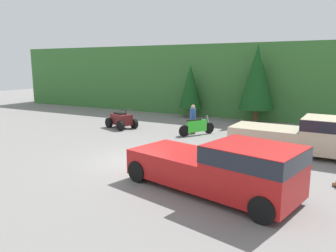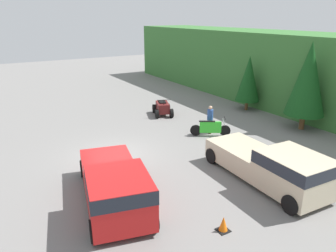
{
  "view_description": "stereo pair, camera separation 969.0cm",
  "coord_description": "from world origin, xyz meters",
  "px_view_note": "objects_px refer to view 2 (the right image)",
  "views": [
    {
      "loc": [
        7.65,
        -11.34,
        4.12
      ],
      "look_at": [
        -0.32,
        3.47,
        0.95
      ],
      "focal_mm": 35.0,
      "sensor_mm": 36.0,
      "label": 1
    },
    {
      "loc": [
        14.91,
        -5.62,
        7.01
      ],
      "look_at": [
        -0.32,
        3.47,
        0.95
      ],
      "focal_mm": 35.0,
      "sensor_mm": 36.0,
      "label": 2
    }
  ],
  "objects_px": {
    "dirt_bike": "(210,128)",
    "rider_person": "(210,118)",
    "pickup_truck_second": "(274,165)",
    "quad_atv": "(163,108)",
    "pickup_truck_red": "(115,185)",
    "traffic_cone": "(223,224)"
  },
  "relations": [
    {
      "from": "quad_atv",
      "to": "traffic_cone",
      "type": "height_order",
      "value": "quad_atv"
    },
    {
      "from": "rider_person",
      "to": "traffic_cone",
      "type": "xyz_separation_m",
      "value": [
        7.99,
        -5.58,
        -0.7
      ]
    },
    {
      "from": "quad_atv",
      "to": "rider_person",
      "type": "bearing_deg",
      "value": 27.15
    },
    {
      "from": "rider_person",
      "to": "pickup_truck_red",
      "type": "bearing_deg",
      "value": -130.58
    },
    {
      "from": "pickup_truck_red",
      "to": "quad_atv",
      "type": "bearing_deg",
      "value": 154.7
    },
    {
      "from": "dirt_bike",
      "to": "rider_person",
      "type": "bearing_deg",
      "value": 90.31
    },
    {
      "from": "pickup_truck_red",
      "to": "pickup_truck_second",
      "type": "distance_m",
      "value": 6.73
    },
    {
      "from": "rider_person",
      "to": "traffic_cone",
      "type": "height_order",
      "value": "rider_person"
    },
    {
      "from": "dirt_bike",
      "to": "traffic_cone",
      "type": "xyz_separation_m",
      "value": [
        7.61,
        -5.34,
        -0.23
      ]
    },
    {
      "from": "pickup_truck_second",
      "to": "rider_person",
      "type": "height_order",
      "value": "pickup_truck_second"
    },
    {
      "from": "pickup_truck_red",
      "to": "traffic_cone",
      "type": "xyz_separation_m",
      "value": [
        3.27,
        2.57,
        -0.69
      ]
    },
    {
      "from": "pickup_truck_red",
      "to": "pickup_truck_second",
      "type": "height_order",
      "value": "same"
    },
    {
      "from": "traffic_cone",
      "to": "rider_person",
      "type": "bearing_deg",
      "value": 145.05
    },
    {
      "from": "quad_atv",
      "to": "traffic_cone",
      "type": "xyz_separation_m",
      "value": [
        12.86,
        -5.02,
        -0.26
      ]
    },
    {
      "from": "dirt_bike",
      "to": "rider_person",
      "type": "height_order",
      "value": "rider_person"
    },
    {
      "from": "pickup_truck_second",
      "to": "rider_person",
      "type": "xyz_separation_m",
      "value": [
        -6.62,
        1.7,
        0.01
      ]
    },
    {
      "from": "quad_atv",
      "to": "pickup_truck_red",
      "type": "bearing_deg",
      "value": -17.78
    },
    {
      "from": "dirt_bike",
      "to": "pickup_truck_second",
      "type": "bearing_deg",
      "value": -70.61
    },
    {
      "from": "pickup_truck_second",
      "to": "rider_person",
      "type": "relative_size",
      "value": 3.46
    },
    {
      "from": "pickup_truck_second",
      "to": "rider_person",
      "type": "distance_m",
      "value": 6.83
    },
    {
      "from": "pickup_truck_second",
      "to": "quad_atv",
      "type": "bearing_deg",
      "value": 176.89
    },
    {
      "from": "pickup_truck_red",
      "to": "pickup_truck_second",
      "type": "xyz_separation_m",
      "value": [
        1.9,
        6.46,
        0.0
      ]
    }
  ]
}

